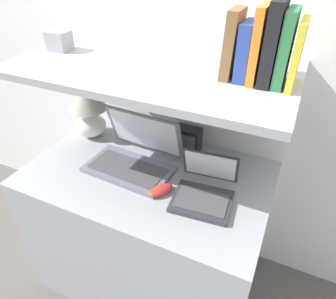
% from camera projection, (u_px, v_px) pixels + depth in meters
% --- Properties ---
extents(wall_back, '(6.00, 0.05, 2.40)m').
position_uv_depth(wall_back, '(184.00, 51.00, 1.41)').
color(wall_back, white).
rests_on(wall_back, ground_plane).
extents(desk, '(1.09, 0.68, 0.76)m').
position_uv_depth(desk, '(150.00, 229.00, 1.57)').
color(desk, '#999EA3').
rests_on(desk, ground_plane).
extents(back_riser, '(1.09, 0.04, 1.21)m').
position_uv_depth(back_riser, '(178.00, 158.00, 1.71)').
color(back_riser, white).
rests_on(back_riser, ground_plane).
extents(shelf, '(1.09, 0.61, 0.03)m').
position_uv_depth(shelf, '(152.00, 68.00, 1.15)').
color(shelf, '#999EA3').
rests_on(shelf, back_riser).
extents(table_lamp, '(0.19, 0.19, 0.29)m').
position_uv_depth(table_lamp, '(88.00, 107.00, 1.53)').
color(table_lamp, white).
rests_on(table_lamp, desk).
extents(laptop_large, '(0.40, 0.32, 0.24)m').
position_uv_depth(laptop_large, '(134.00, 156.00, 1.37)').
color(laptop_large, slate).
rests_on(laptop_large, desk).
extents(laptop_small, '(0.25, 0.27, 0.18)m').
position_uv_depth(laptop_small, '(205.00, 190.00, 1.20)').
color(laptop_small, '#333338').
rests_on(laptop_small, desk).
extents(computer_mouse, '(0.11, 0.13, 0.03)m').
position_uv_depth(computer_mouse, '(161.00, 190.00, 1.23)').
color(computer_mouse, red).
rests_on(computer_mouse, desk).
extents(router_box, '(0.13, 0.08, 0.12)m').
position_uv_depth(router_box, '(188.00, 139.00, 1.47)').
color(router_box, black).
rests_on(router_box, desk).
extents(book_yellow, '(0.02, 0.16, 0.20)m').
position_uv_depth(book_yellow, '(297.00, 55.00, 0.91)').
color(book_yellow, gold).
rests_on(book_yellow, shelf).
extents(book_green, '(0.03, 0.14, 0.23)m').
position_uv_depth(book_green, '(286.00, 49.00, 0.92)').
color(book_green, '#2D7042').
rests_on(book_green, shelf).
extents(book_black, '(0.04, 0.15, 0.25)m').
position_uv_depth(book_black, '(273.00, 44.00, 0.92)').
color(book_black, black).
rests_on(book_black, shelf).
extents(book_orange, '(0.03, 0.14, 0.23)m').
position_uv_depth(book_orange, '(259.00, 45.00, 0.94)').
color(book_orange, orange).
rests_on(book_orange, shelf).
extents(book_blue, '(0.04, 0.13, 0.18)m').
position_uv_depth(book_blue, '(246.00, 51.00, 0.97)').
color(book_blue, '#284293').
rests_on(book_blue, shelf).
extents(book_brown, '(0.04, 0.12, 0.22)m').
position_uv_depth(book_brown, '(232.00, 44.00, 0.98)').
color(book_brown, brown).
rests_on(book_brown, shelf).
extents(shelf_gadget, '(0.09, 0.07, 0.08)m').
position_uv_depth(shelf_gadget, '(59.00, 41.00, 1.27)').
color(shelf_gadget, '#99999E').
rests_on(shelf_gadget, shelf).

